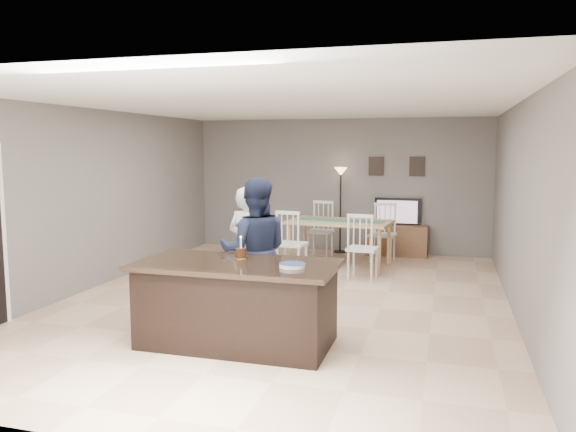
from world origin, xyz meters
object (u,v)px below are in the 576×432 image
(birthday_cake, at_px, (241,253))
(plate_stack, at_px, (292,265))
(television, at_px, (397,212))
(man, at_px, (255,251))
(kitchen_island, at_px, (237,303))
(dining_table, at_px, (339,229))
(tv_console, at_px, (396,240))
(woman, at_px, (248,248))
(floor_lamp, at_px, (341,187))

(birthday_cake, xyz_separation_m, plate_stack, (0.67, -0.30, -0.04))
(television, relative_size, plate_stack, 3.36)
(birthday_cake, distance_m, plate_stack, 0.74)
(birthday_cake, bearing_deg, man, 93.31)
(man, bearing_deg, kitchen_island, 77.96)
(plate_stack, height_order, dining_table, dining_table)
(tv_console, bearing_deg, plate_stack, -95.71)
(television, relative_size, birthday_cake, 3.68)
(television, distance_m, plate_stack, 5.74)
(man, bearing_deg, television, -121.83)
(television, bearing_deg, man, 75.35)
(woman, bearing_deg, television, -93.83)
(tv_console, height_order, television, television)
(kitchen_island, distance_m, woman, 1.44)
(man, xyz_separation_m, birthday_cake, (0.03, -0.55, 0.08))
(tv_console, xyz_separation_m, floor_lamp, (-1.13, 0.02, 1.04))
(kitchen_island, height_order, woman, woman)
(woman, bearing_deg, plate_stack, 141.49)
(tv_console, relative_size, man, 0.68)
(television, xyz_separation_m, dining_table, (-0.88, -1.44, -0.17))
(dining_table, relative_size, floor_lamp, 1.24)
(television, distance_m, man, 5.02)
(kitchen_island, bearing_deg, woman, 105.26)
(television, distance_m, floor_lamp, 1.23)
(woman, height_order, dining_table, woman)
(man, bearing_deg, woman, -79.49)
(kitchen_island, xyz_separation_m, tv_console, (1.20, 5.57, -0.15))
(woman, height_order, birthday_cake, woman)
(kitchen_island, distance_m, dining_table, 4.22)
(birthday_cake, bearing_deg, dining_table, 84.86)
(plate_stack, bearing_deg, floor_lamp, 95.70)
(tv_console, bearing_deg, birthday_cake, -103.06)
(floor_lamp, bearing_deg, kitchen_island, -90.72)
(birthday_cake, relative_size, floor_lamp, 0.14)
(kitchen_island, height_order, tv_console, kitchen_island)
(tv_console, relative_size, woman, 0.74)
(tv_console, distance_m, plate_stack, 5.70)
(kitchen_island, relative_size, television, 2.35)
(kitchen_island, bearing_deg, tv_console, 77.84)
(man, distance_m, plate_stack, 1.11)
(tv_console, height_order, dining_table, dining_table)
(birthday_cake, relative_size, plate_stack, 0.91)
(dining_table, bearing_deg, television, 63.75)
(woman, bearing_deg, man, 133.94)
(kitchen_island, xyz_separation_m, man, (-0.07, 0.78, 0.43))
(man, bearing_deg, dining_table, -113.67)
(kitchen_island, distance_m, man, 0.89)
(tv_console, distance_m, woman, 4.53)
(man, height_order, floor_lamp, man)
(dining_table, bearing_deg, plate_stack, -80.54)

